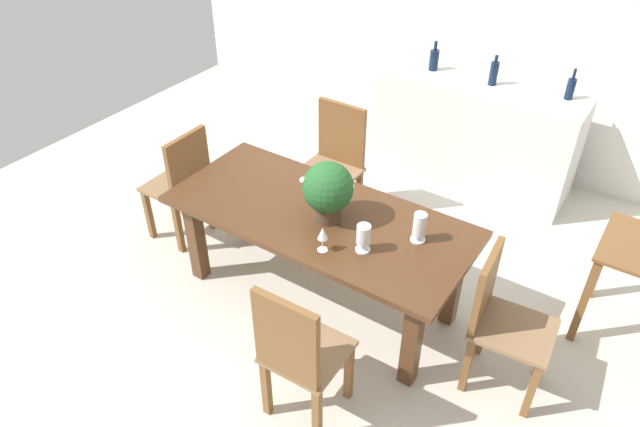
{
  "coord_description": "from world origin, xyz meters",
  "views": [
    {
      "loc": [
        1.7,
        -2.5,
        3.0
      ],
      "look_at": [
        -0.02,
        0.07,
        0.71
      ],
      "focal_mm": 32.72,
      "sensor_mm": 36.0,
      "label": 1
    }
  ],
  "objects_px": {
    "flower_centerpiece": "(328,190)",
    "kitchen_counter": "(473,134)",
    "chair_near_right": "(297,352)",
    "crystal_vase_left": "(363,236)",
    "chair_head_end": "(183,181)",
    "chair_far_left": "(334,159)",
    "chair_foot_end": "(499,317)",
    "wine_glass": "(323,234)",
    "crystal_vase_center_near": "(419,226)",
    "wine_bottle_green": "(494,73)",
    "wine_bottle_dark": "(434,59)",
    "wine_bottle_amber": "(571,88)",
    "dining_table": "(319,228)"
  },
  "relations": [
    {
      "from": "chair_foot_end",
      "to": "crystal_vase_left",
      "type": "height_order",
      "value": "chair_foot_end"
    },
    {
      "from": "crystal_vase_center_near",
      "to": "wine_glass",
      "type": "distance_m",
      "value": 0.59
    },
    {
      "from": "flower_centerpiece",
      "to": "wine_bottle_green",
      "type": "height_order",
      "value": "wine_bottle_green"
    },
    {
      "from": "chair_far_left",
      "to": "crystal_vase_left",
      "type": "relative_size",
      "value": 5.4
    },
    {
      "from": "chair_far_left",
      "to": "crystal_vase_center_near",
      "type": "relative_size",
      "value": 5.04
    },
    {
      "from": "flower_centerpiece",
      "to": "wine_bottle_amber",
      "type": "distance_m",
      "value": 2.36
    },
    {
      "from": "crystal_vase_left",
      "to": "wine_bottle_dark",
      "type": "distance_m",
      "value": 2.36
    },
    {
      "from": "flower_centerpiece",
      "to": "kitchen_counter",
      "type": "height_order",
      "value": "flower_centerpiece"
    },
    {
      "from": "kitchen_counter",
      "to": "crystal_vase_center_near",
      "type": "bearing_deg",
      "value": -79.15
    },
    {
      "from": "chair_foot_end",
      "to": "wine_bottle_dark",
      "type": "xyz_separation_m",
      "value": [
        -1.46,
        2.12,
        0.52
      ]
    },
    {
      "from": "wine_bottle_green",
      "to": "wine_bottle_dark",
      "type": "distance_m",
      "value": 0.55
    },
    {
      "from": "chair_near_right",
      "to": "chair_head_end",
      "type": "bearing_deg",
      "value": -28.8
    },
    {
      "from": "chair_near_right",
      "to": "crystal_vase_center_near",
      "type": "height_order",
      "value": "chair_near_right"
    },
    {
      "from": "wine_glass",
      "to": "dining_table",
      "type": "bearing_deg",
      "value": 127.37
    },
    {
      "from": "chair_far_left",
      "to": "wine_glass",
      "type": "relative_size",
      "value": 5.91
    },
    {
      "from": "chair_head_end",
      "to": "wine_bottle_amber",
      "type": "distance_m",
      "value": 3.15
    },
    {
      "from": "chair_foot_end",
      "to": "chair_far_left",
      "type": "bearing_deg",
      "value": 57.44
    },
    {
      "from": "chair_foot_end",
      "to": "kitchen_counter",
      "type": "relative_size",
      "value": 0.54
    },
    {
      "from": "kitchen_counter",
      "to": "dining_table",
      "type": "bearing_deg",
      "value": -97.92
    },
    {
      "from": "flower_centerpiece",
      "to": "wine_glass",
      "type": "bearing_deg",
      "value": -62.14
    },
    {
      "from": "flower_centerpiece",
      "to": "wine_bottle_amber",
      "type": "relative_size",
      "value": 1.6
    },
    {
      "from": "chair_foot_end",
      "to": "crystal_vase_center_near",
      "type": "bearing_deg",
      "value": 74.54
    },
    {
      "from": "wine_bottle_amber",
      "to": "dining_table",
      "type": "bearing_deg",
      "value": -113.81
    },
    {
      "from": "chair_near_right",
      "to": "wine_bottle_green",
      "type": "bearing_deg",
      "value": -89.43
    },
    {
      "from": "chair_far_left",
      "to": "flower_centerpiece",
      "type": "xyz_separation_m",
      "value": [
        0.53,
        -0.91,
        0.41
      ]
    },
    {
      "from": "flower_centerpiece",
      "to": "wine_bottle_dark",
      "type": "xyz_separation_m",
      "value": [
        -0.27,
        2.12,
        0.08
      ]
    },
    {
      "from": "chair_near_right",
      "to": "wine_bottle_amber",
      "type": "xyz_separation_m",
      "value": [
        0.5,
        3.06,
        0.49
      ]
    },
    {
      "from": "wine_bottle_amber",
      "to": "chair_head_end",
      "type": "bearing_deg",
      "value": -135.67
    },
    {
      "from": "wine_glass",
      "to": "wine_bottle_amber",
      "type": "relative_size",
      "value": 0.67
    },
    {
      "from": "chair_head_end",
      "to": "wine_glass",
      "type": "height_order",
      "value": "chair_head_end"
    },
    {
      "from": "flower_centerpiece",
      "to": "wine_bottle_amber",
      "type": "bearing_deg",
      "value": 68.03
    },
    {
      "from": "wine_glass",
      "to": "wine_bottle_green",
      "type": "height_order",
      "value": "wine_bottle_green"
    },
    {
      "from": "chair_head_end",
      "to": "wine_bottle_green",
      "type": "distance_m",
      "value": 2.7
    },
    {
      "from": "chair_far_left",
      "to": "wine_glass",
      "type": "distance_m",
      "value": 1.41
    },
    {
      "from": "crystal_vase_center_near",
      "to": "wine_bottle_dark",
      "type": "height_order",
      "value": "wine_bottle_dark"
    },
    {
      "from": "chair_foot_end",
      "to": "wine_bottle_dark",
      "type": "relative_size",
      "value": 3.66
    },
    {
      "from": "crystal_vase_center_near",
      "to": "wine_bottle_green",
      "type": "distance_m",
      "value": 2.02
    },
    {
      "from": "chair_near_right",
      "to": "chair_foot_end",
      "type": "distance_m",
      "value": 1.19
    },
    {
      "from": "chair_far_left",
      "to": "chair_foot_end",
      "type": "distance_m",
      "value": 1.94
    },
    {
      "from": "wine_glass",
      "to": "wine_bottle_dark",
      "type": "bearing_deg",
      "value": 99.97
    },
    {
      "from": "chair_far_left",
      "to": "wine_glass",
      "type": "height_order",
      "value": "chair_far_left"
    },
    {
      "from": "wine_glass",
      "to": "crystal_vase_left",
      "type": "bearing_deg",
      "value": 33.25
    },
    {
      "from": "chair_near_right",
      "to": "crystal_vase_left",
      "type": "bearing_deg",
      "value": -88.96
    },
    {
      "from": "dining_table",
      "to": "chair_near_right",
      "type": "height_order",
      "value": "chair_near_right"
    },
    {
      "from": "dining_table",
      "to": "crystal_vase_left",
      "type": "xyz_separation_m",
      "value": [
        0.43,
        -0.16,
        0.23
      ]
    },
    {
      "from": "crystal_vase_center_near",
      "to": "chair_head_end",
      "type": "bearing_deg",
      "value": -176.85
    },
    {
      "from": "crystal_vase_left",
      "to": "dining_table",
      "type": "bearing_deg",
      "value": 159.06
    },
    {
      "from": "chair_near_right",
      "to": "wine_bottle_dark",
      "type": "xyz_separation_m",
      "value": [
        -0.66,
        3.0,
        0.49
      ]
    },
    {
      "from": "crystal_vase_left",
      "to": "wine_bottle_dark",
      "type": "bearing_deg",
      "value": 105.34
    },
    {
      "from": "chair_head_end",
      "to": "flower_centerpiece",
      "type": "height_order",
      "value": "flower_centerpiece"
    }
  ]
}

